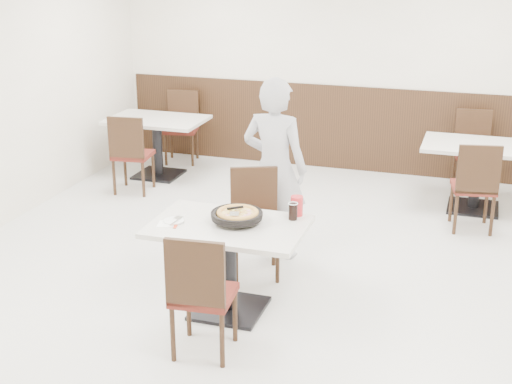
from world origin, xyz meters
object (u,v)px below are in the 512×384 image
(pizza_pan, at_px, (237,218))
(bg_table_left, at_px, (158,147))
(red_cup, at_px, (297,206))
(bg_chair_right_near, at_px, (474,185))
(bg_chair_left_near, at_px, (133,153))
(cola_glass, at_px, (293,212))
(chair_far, at_px, (255,225))
(chair_near, at_px, (204,292))
(diner_person, at_px, (275,169))
(bg_chair_left_far, at_px, (181,128))
(main_table, at_px, (229,268))
(bg_chair_right_far, at_px, (473,152))
(side_plate, at_px, (174,221))
(pizza, at_px, (238,215))
(bg_table_right, at_px, (476,177))

(pizza_pan, xyz_separation_m, bg_table_left, (-2.13, 3.02, -0.42))
(red_cup, height_order, bg_chair_right_near, bg_chair_right_near)
(bg_chair_left_near, bearing_deg, cola_glass, -47.39)
(red_cup, height_order, bg_table_left, red_cup)
(chair_far, relative_size, bg_chair_left_near, 1.00)
(chair_near, bearing_deg, diner_person, 85.47)
(bg_chair_left_near, bearing_deg, bg_table_left, 81.83)
(chair_far, height_order, bg_chair_left_far, same)
(main_table, bearing_deg, chair_far, 90.39)
(diner_person, relative_size, bg_chair_right_far, 1.79)
(bg_chair_right_far, bearing_deg, side_plate, 51.47)
(main_table, bearing_deg, bg_chair_left_far, 118.67)
(cola_glass, bearing_deg, pizza_pan, -153.27)
(chair_far, relative_size, pizza, 2.95)
(pizza_pan, bearing_deg, chair_near, -91.14)
(bg_chair_left_near, relative_size, bg_chair_left_far, 1.00)
(pizza, relative_size, diner_person, 0.19)
(red_cup, relative_size, bg_table_left, 0.13)
(pizza, height_order, red_cup, red_cup)
(pizza, bearing_deg, chair_near, -91.26)
(chair_near, distance_m, diner_person, 1.86)
(main_table, height_order, diner_person, diner_person)
(pizza_pan, distance_m, pizza, 0.02)
(side_plate, xyz_separation_m, bg_chair_right_far, (2.16, 3.79, -0.28))
(chair_near, bearing_deg, chair_far, 86.83)
(bg_chair_left_near, bearing_deg, chair_near, -61.93)
(chair_far, xyz_separation_m, bg_chair_left_near, (-2.09, 1.73, 0.00))
(chair_near, relative_size, bg_chair_right_near, 1.00)
(pizza_pan, distance_m, side_plate, 0.50)
(bg_table_right, relative_size, bg_chair_right_far, 1.26)
(side_plate, bearing_deg, pizza, 17.79)
(main_table, height_order, bg_chair_right_far, bg_chair_right_far)
(cola_glass, relative_size, bg_chair_left_near, 0.14)
(main_table, xyz_separation_m, pizza, (0.05, 0.07, 0.44))
(diner_person, height_order, bg_chair_right_far, diner_person)
(bg_table_left, relative_size, bg_chair_left_near, 1.26)
(pizza, distance_m, bg_table_left, 3.71)
(bg_chair_left_far, relative_size, bg_table_right, 0.79)
(chair_near, height_order, chair_far, same)
(red_cup, distance_m, bg_table_left, 3.74)
(main_table, distance_m, bg_chair_left_near, 3.21)
(bg_chair_left_near, distance_m, bg_table_right, 3.94)
(main_table, distance_m, chair_near, 0.63)
(chair_far, distance_m, side_plate, 0.93)
(cola_glass, xyz_separation_m, bg_chair_right_far, (1.29, 3.45, -0.34))
(red_cup, height_order, bg_chair_right_far, bg_chair_right_far)
(bg_table_left, bearing_deg, cola_glass, -48.09)
(chair_far, bearing_deg, pizza_pan, 73.10)
(bg_chair_left_near, height_order, bg_chair_right_far, same)
(pizza, bearing_deg, bg_table_right, 59.60)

